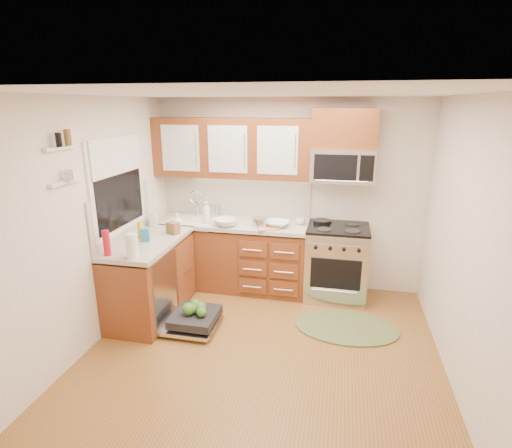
% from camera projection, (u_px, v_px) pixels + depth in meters
% --- Properties ---
extents(floor, '(3.50, 3.50, 0.00)m').
position_uv_depth(floor, '(262.00, 353.00, 4.04)').
color(floor, brown).
rests_on(floor, ground).
extents(ceiling, '(3.50, 3.50, 0.00)m').
position_uv_depth(ceiling, '(263.00, 93.00, 3.31)').
color(ceiling, white).
rests_on(ceiling, ground).
extents(wall_back, '(3.50, 0.04, 2.50)m').
position_uv_depth(wall_back, '(288.00, 195.00, 5.31)').
color(wall_back, beige).
rests_on(wall_back, ground).
extents(wall_front, '(3.50, 0.04, 2.50)m').
position_uv_depth(wall_front, '(195.00, 342.00, 2.04)').
color(wall_front, beige).
rests_on(wall_front, ground).
extents(wall_left, '(0.04, 3.50, 2.50)m').
position_uv_depth(wall_left, '(93.00, 224.00, 4.03)').
color(wall_left, beige).
rests_on(wall_left, ground).
extents(wall_right, '(0.04, 3.50, 2.50)m').
position_uv_depth(wall_right, '(468.00, 250.00, 3.32)').
color(wall_right, beige).
rests_on(wall_right, ground).
extents(base_cabinet_back, '(2.05, 0.60, 0.85)m').
position_uv_depth(base_cabinet_back, '(231.00, 257.00, 5.42)').
color(base_cabinet_back, '#5E3015').
rests_on(base_cabinet_back, ground).
extents(base_cabinet_left, '(0.60, 1.25, 0.85)m').
position_uv_depth(base_cabinet_left, '(150.00, 280.00, 4.70)').
color(base_cabinet_left, '#5E3015').
rests_on(base_cabinet_left, ground).
extents(countertop_back, '(2.07, 0.64, 0.05)m').
position_uv_depth(countertop_back, '(230.00, 224.00, 5.27)').
color(countertop_back, '#BBB6AB').
rests_on(countertop_back, base_cabinet_back).
extents(countertop_left, '(0.64, 1.27, 0.05)m').
position_uv_depth(countertop_left, '(148.00, 242.00, 4.56)').
color(countertop_left, '#BBB6AB').
rests_on(countertop_left, base_cabinet_left).
extents(backsplash_back, '(2.05, 0.02, 0.57)m').
position_uv_depth(backsplash_back, '(236.00, 196.00, 5.46)').
color(backsplash_back, '#B5AFA2').
rests_on(backsplash_back, ground).
extents(backsplash_left, '(0.02, 1.25, 0.57)m').
position_uv_depth(backsplash_left, '(122.00, 215.00, 4.53)').
color(backsplash_left, '#B5AFA2').
rests_on(backsplash_left, ground).
extents(upper_cabinets, '(2.05, 0.35, 0.75)m').
position_uv_depth(upper_cabinets, '(232.00, 148.00, 5.12)').
color(upper_cabinets, '#5E3015').
rests_on(upper_cabinets, ground).
extents(cabinet_over_mw, '(0.76, 0.35, 0.47)m').
position_uv_depth(cabinet_over_mw, '(345.00, 129.00, 4.76)').
color(cabinet_over_mw, '#5E3015').
rests_on(cabinet_over_mw, ground).
extents(range, '(0.76, 0.64, 0.95)m').
position_uv_depth(range, '(336.00, 262.00, 5.10)').
color(range, silver).
rests_on(range, ground).
extents(microwave, '(0.76, 0.38, 0.40)m').
position_uv_depth(microwave, '(342.00, 165.00, 4.86)').
color(microwave, silver).
rests_on(microwave, ground).
extents(sink, '(0.62, 0.50, 0.26)m').
position_uv_depth(sink, '(192.00, 229.00, 5.39)').
color(sink, white).
rests_on(sink, ground).
extents(dishwasher, '(0.70, 0.60, 0.20)m').
position_uv_depth(dishwasher, '(192.00, 320.00, 4.46)').
color(dishwasher, silver).
rests_on(dishwasher, ground).
extents(window, '(0.03, 1.05, 1.05)m').
position_uv_depth(window, '(118.00, 186.00, 4.41)').
color(window, white).
rests_on(window, ground).
extents(window_blind, '(0.02, 0.96, 0.40)m').
position_uv_depth(window_blind, '(117.00, 156.00, 4.31)').
color(window_blind, white).
rests_on(window_blind, ground).
extents(shelf_upper, '(0.04, 0.40, 0.03)m').
position_uv_depth(shelf_upper, '(61.00, 148.00, 3.47)').
color(shelf_upper, white).
rests_on(shelf_upper, ground).
extents(shelf_lower, '(0.04, 0.40, 0.03)m').
position_uv_depth(shelf_lower, '(66.00, 182.00, 3.55)').
color(shelf_lower, white).
rests_on(shelf_lower, ground).
extents(rug, '(1.21, 0.84, 0.02)m').
position_uv_depth(rug, '(346.00, 327.00, 4.48)').
color(rug, '#57663A').
rests_on(rug, ground).
extents(skillet, '(0.27, 0.27, 0.04)m').
position_uv_depth(skillet, '(322.00, 221.00, 5.12)').
color(skillet, black).
rests_on(skillet, range).
extents(stock_pot, '(0.27, 0.27, 0.12)m').
position_uv_depth(stock_pot, '(260.00, 222.00, 5.02)').
color(stock_pot, silver).
rests_on(stock_pot, countertop_back).
extents(cutting_board, '(0.30, 0.26, 0.02)m').
position_uv_depth(cutting_board, '(268.00, 229.00, 4.94)').
color(cutting_board, '#B27C51').
rests_on(cutting_board, countertop_back).
extents(canister, '(0.11, 0.11, 0.18)m').
position_uv_depth(canister, '(215.00, 210.00, 5.49)').
color(canister, silver).
rests_on(canister, countertop_back).
extents(paper_towel_roll, '(0.14, 0.14, 0.26)m').
position_uv_depth(paper_towel_roll, '(132.00, 246.00, 3.98)').
color(paper_towel_roll, white).
rests_on(paper_towel_roll, countertop_left).
extents(mustard_bottle, '(0.07, 0.07, 0.20)m').
position_uv_depth(mustard_bottle, '(140.00, 230.00, 4.59)').
color(mustard_bottle, gold).
rests_on(mustard_bottle, countertop_left).
extents(red_bottle, '(0.09, 0.09, 0.27)m').
position_uv_depth(red_bottle, '(107.00, 243.00, 4.06)').
color(red_bottle, '#B70F22').
rests_on(red_bottle, countertop_left).
extents(wooden_box, '(0.17, 0.15, 0.14)m').
position_uv_depth(wooden_box, '(173.00, 228.00, 4.76)').
color(wooden_box, brown).
rests_on(wooden_box, countertop_left).
extents(blue_carton, '(0.10, 0.08, 0.15)m').
position_uv_depth(blue_carton, '(145.00, 235.00, 4.49)').
color(blue_carton, '#277BB6').
rests_on(blue_carton, countertop_left).
extents(bowl_a, '(0.33, 0.33, 0.07)m').
position_uv_depth(bowl_a, '(277.00, 224.00, 5.05)').
color(bowl_a, '#999999').
rests_on(bowl_a, countertop_back).
extents(bowl_b, '(0.39, 0.39, 0.09)m').
position_uv_depth(bowl_b, '(226.00, 222.00, 5.07)').
color(bowl_b, '#999999').
rests_on(bowl_b, countertop_back).
extents(cup, '(0.15, 0.15, 0.09)m').
position_uv_depth(cup, '(301.00, 221.00, 5.14)').
color(cup, '#999999').
rests_on(cup, countertop_back).
extents(soap_bottle_a, '(0.13, 0.13, 0.29)m').
position_uv_depth(soap_bottle_a, '(207.00, 213.00, 5.16)').
color(soap_bottle_a, '#999999').
rests_on(soap_bottle_a, countertop_back).
extents(soap_bottle_b, '(0.11, 0.11, 0.20)m').
position_uv_depth(soap_bottle_b, '(153.00, 218.00, 5.05)').
color(soap_bottle_b, '#999999').
rests_on(soap_bottle_b, countertop_left).
extents(soap_bottle_c, '(0.17, 0.17, 0.19)m').
position_uv_depth(soap_bottle_c, '(177.00, 221.00, 4.98)').
color(soap_bottle_c, '#999999').
rests_on(soap_bottle_c, countertop_left).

